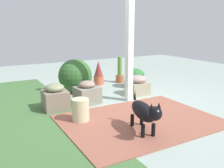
% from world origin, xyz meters
% --- Properties ---
extents(ground_plane, '(12.00, 12.00, 0.00)m').
position_xyz_m(ground_plane, '(0.00, 0.00, 0.00)').
color(ground_plane, '#95A79E').
extents(brick_path, '(1.80, 2.40, 0.02)m').
position_xyz_m(brick_path, '(-0.76, 0.29, 0.01)').
color(brick_path, '#945644').
rests_on(brick_path, ground).
extents(porch_pillar, '(0.12, 0.12, 2.28)m').
position_xyz_m(porch_pillar, '(0.25, -0.16, 1.14)').
color(porch_pillar, white).
rests_on(porch_pillar, ground).
extents(stone_planter_nearest, '(0.44, 0.44, 0.43)m').
position_xyz_m(stone_planter_nearest, '(0.53, -0.57, 0.21)').
color(stone_planter_nearest, '#9A977B').
rests_on(stone_planter_nearest, ground).
extents(stone_planter_mid, '(0.43, 0.47, 0.45)m').
position_xyz_m(stone_planter_mid, '(0.47, 0.65, 0.21)').
color(stone_planter_mid, gray).
rests_on(stone_planter_mid, ground).
extents(stone_planter_far, '(0.48, 0.45, 0.47)m').
position_xyz_m(stone_planter_far, '(0.46, 1.28, 0.22)').
color(stone_planter_far, '#7C6D5E').
rests_on(stone_planter_far, ground).
extents(round_shrub, '(0.75, 0.75, 0.75)m').
position_xyz_m(round_shrub, '(1.37, 0.54, 0.38)').
color(round_shrub, '#2F5C29').
rests_on(round_shrub, ground).
extents(terracotta_pot_tall, '(0.21, 0.21, 0.69)m').
position_xyz_m(terracotta_pot_tall, '(1.71, -0.84, 0.25)').
color(terracotta_pot_tall, '#A75A35').
rests_on(terracotta_pot_tall, ground).
extents(terracotta_pot_spiky, '(0.25, 0.25, 0.61)m').
position_xyz_m(terracotta_pot_spiky, '(1.77, -0.24, 0.29)').
color(terracotta_pot_spiky, '#BB583A').
rests_on(terracotta_pot_spiky, ground).
extents(terracotta_pot_broad, '(0.47, 0.47, 0.46)m').
position_xyz_m(terracotta_pot_broad, '(1.10, -0.89, 0.27)').
color(terracotta_pot_broad, '#AD5240').
rests_on(terracotta_pot_broad, ground).
extents(dog, '(0.81, 0.36, 0.55)m').
position_xyz_m(dog, '(-1.17, 0.52, 0.32)').
color(dog, black).
rests_on(dog, ground).
extents(ceramic_urn, '(0.27, 0.27, 0.37)m').
position_xyz_m(ceramic_urn, '(-0.32, 1.12, 0.19)').
color(ceramic_urn, beige).
rests_on(ceramic_urn, ground).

